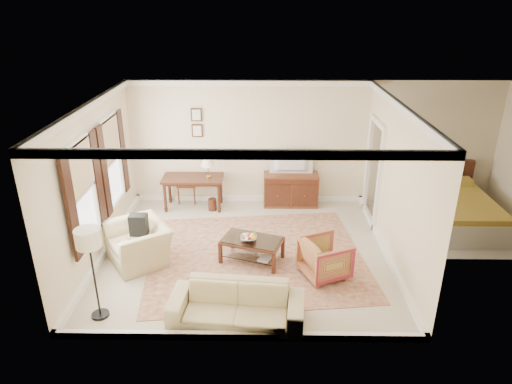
{
  "coord_description": "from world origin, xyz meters",
  "views": [
    {
      "loc": [
        0.31,
        -7.71,
        4.59
      ],
      "look_at": [
        0.2,
        0.3,
        1.15
      ],
      "focal_mm": 32.0,
      "sensor_mm": 36.0,
      "label": 1
    }
  ],
  "objects_px": {
    "sideboard": "(291,190)",
    "sofa": "(236,299)",
    "coffee_table": "(252,244)",
    "tv": "(292,155)",
    "striped_armchair": "(325,256)",
    "club_armchair": "(138,237)",
    "writing_desk": "(193,182)"
  },
  "relations": [
    {
      "from": "tv",
      "to": "striped_armchair",
      "type": "distance_m",
      "value": 3.14
    },
    {
      "from": "writing_desk",
      "to": "coffee_table",
      "type": "relative_size",
      "value": 1.12
    },
    {
      "from": "sideboard",
      "to": "tv",
      "type": "bearing_deg",
      "value": -90.0
    },
    {
      "from": "writing_desk",
      "to": "sofa",
      "type": "relative_size",
      "value": 0.68
    },
    {
      "from": "coffee_table",
      "to": "sideboard",
      "type": "bearing_deg",
      "value": 71.27
    },
    {
      "from": "tv",
      "to": "coffee_table",
      "type": "relative_size",
      "value": 0.77
    },
    {
      "from": "writing_desk",
      "to": "tv",
      "type": "relative_size",
      "value": 1.45
    },
    {
      "from": "striped_armchair",
      "to": "sofa",
      "type": "height_order",
      "value": "sofa"
    },
    {
      "from": "sideboard",
      "to": "sofa",
      "type": "height_order",
      "value": "sofa"
    },
    {
      "from": "writing_desk",
      "to": "coffee_table",
      "type": "distance_m",
      "value": 2.77
    },
    {
      "from": "sideboard",
      "to": "club_armchair",
      "type": "xyz_separation_m",
      "value": [
        -2.96,
        -2.56,
        0.11
      ]
    },
    {
      "from": "sideboard",
      "to": "striped_armchair",
      "type": "relative_size",
      "value": 1.64
    },
    {
      "from": "coffee_table",
      "to": "striped_armchair",
      "type": "bearing_deg",
      "value": -19.9
    },
    {
      "from": "striped_armchair",
      "to": "sofa",
      "type": "xyz_separation_m",
      "value": [
        -1.49,
        -1.28,
        0.01
      ]
    },
    {
      "from": "sideboard",
      "to": "striped_armchair",
      "type": "bearing_deg",
      "value": -81.69
    },
    {
      "from": "tv",
      "to": "club_armchair",
      "type": "height_order",
      "value": "tv"
    },
    {
      "from": "sideboard",
      "to": "tv",
      "type": "height_order",
      "value": "tv"
    },
    {
      "from": "coffee_table",
      "to": "sofa",
      "type": "distance_m",
      "value": 1.76
    },
    {
      "from": "coffee_table",
      "to": "sofa",
      "type": "xyz_separation_m",
      "value": [
        -0.2,
        -1.75,
        0.04
      ]
    },
    {
      "from": "writing_desk",
      "to": "club_armchair",
      "type": "distance_m",
      "value": 2.49
    },
    {
      "from": "sofa",
      "to": "striped_armchair",
      "type": "bearing_deg",
      "value": 45.98
    },
    {
      "from": "sideboard",
      "to": "writing_desk",
      "type": "bearing_deg",
      "value": -175.63
    },
    {
      "from": "striped_armchair",
      "to": "club_armchair",
      "type": "bearing_deg",
      "value": 59.52
    },
    {
      "from": "striped_armchair",
      "to": "sofa",
      "type": "distance_m",
      "value": 1.97
    },
    {
      "from": "writing_desk",
      "to": "striped_armchair",
      "type": "xyz_separation_m",
      "value": [
        2.72,
        -2.83,
        -0.26
      ]
    },
    {
      "from": "coffee_table",
      "to": "club_armchair",
      "type": "bearing_deg",
      "value": -179.32
    },
    {
      "from": "sofa",
      "to": "coffee_table",
      "type": "bearing_deg",
      "value": 89.0
    },
    {
      "from": "club_armchair",
      "to": "writing_desk",
      "type": "bearing_deg",
      "value": 129.79
    },
    {
      "from": "coffee_table",
      "to": "tv",
      "type": "bearing_deg",
      "value": 71.13
    },
    {
      "from": "sideboard",
      "to": "club_armchair",
      "type": "relative_size",
      "value": 1.12
    },
    {
      "from": "tv",
      "to": "coffee_table",
      "type": "height_order",
      "value": "tv"
    },
    {
      "from": "coffee_table",
      "to": "striped_armchair",
      "type": "distance_m",
      "value": 1.38
    }
  ]
}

